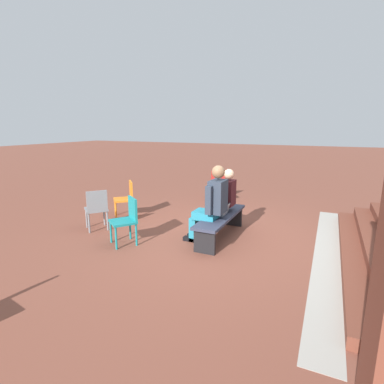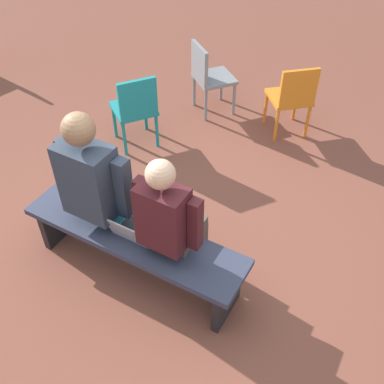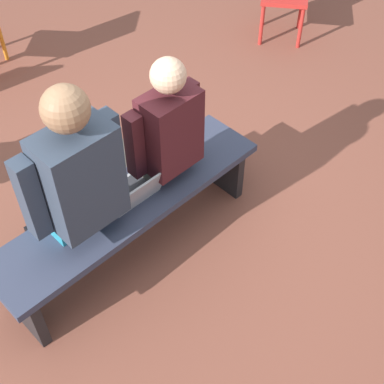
{
  "view_description": "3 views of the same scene",
  "coord_description": "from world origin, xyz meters",
  "views": [
    {
      "loc": [
        5.1,
        1.82,
        2.08
      ],
      "look_at": [
        0.42,
        -0.33,
        0.94
      ],
      "focal_mm": 28.0,
      "sensor_mm": 36.0,
      "label": 1
    },
    {
      "loc": [
        -1.54,
        1.82,
        2.95
      ],
      "look_at": [
        -0.29,
        -0.39,
        0.63
      ],
      "focal_mm": 42.0,
      "sensor_mm": 36.0,
      "label": 2
    },
    {
      "loc": [
        1.19,
        1.82,
        2.78
      ],
      "look_at": [
        -0.11,
        0.5,
        0.79
      ],
      "focal_mm": 50.0,
      "sensor_mm": 36.0,
      "label": 3
    }
  ],
  "objects": [
    {
      "name": "plastic_chair_mid_courtyard",
      "position": [
        -0.39,
        -2.38,
        0.48
      ],
      "size": [
        0.59,
        0.59,
        0.84
      ],
      "color": "orange",
      "rests_on": "ground"
    },
    {
      "name": "plastic_chair_foreground",
      "position": [
        0.94,
        -1.37,
        0.48
      ],
      "size": [
        0.59,
        0.59,
        0.84
      ],
      "color": "teal",
      "rests_on": "ground"
    },
    {
      "name": "person_adult",
      "position": [
        0.27,
        -0.01,
        0.75
      ],
      "size": [
        0.59,
        0.75,
        1.42
      ],
      "color": "teal",
      "rests_on": "ground"
    },
    {
      "name": "plastic_chair_near_bench_right",
      "position": [
        0.61,
        -2.36,
        0.48
      ],
      "size": [
        0.59,
        0.59,
        0.84
      ],
      "color": "gray",
      "rests_on": "ground"
    },
    {
      "name": "ground_plane",
      "position": [
        0.0,
        0.0,
        0.0
      ],
      "size": [
        60.0,
        60.0,
        0.0
      ],
      "primitive_type": "plane",
      "color": "brown"
    },
    {
      "name": "bench",
      "position": [
        -0.03,
        0.06,
        0.35
      ],
      "size": [
        1.8,
        0.44,
        0.45
      ],
      "color": "#33384C",
      "rests_on": "ground"
    },
    {
      "name": "laptop",
      "position": [
        -0.06,
        0.07,
        0.5
      ],
      "size": [
        0.32,
        0.29,
        0.21
      ],
      "color": "#9EA0A5",
      "rests_on": "bench"
    },
    {
      "name": "person_student",
      "position": [
        -0.34,
        -0.01,
        0.69
      ],
      "size": [
        0.5,
        0.64,
        1.28
      ],
      "color": "#4C473D",
      "rests_on": "ground"
    }
  ]
}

